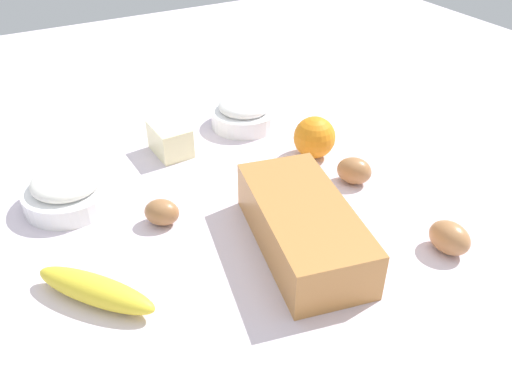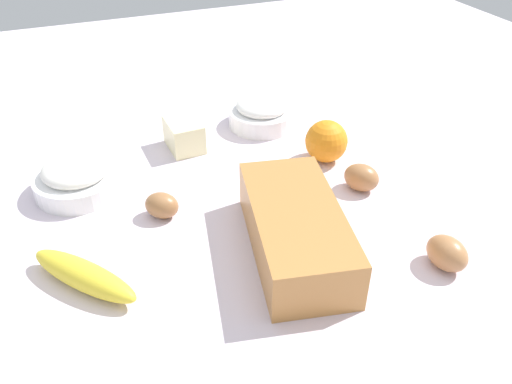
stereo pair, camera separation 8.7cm
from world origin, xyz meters
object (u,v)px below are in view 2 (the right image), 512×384
flour_bowl (77,177)px  orange_fruit (326,141)px  loaf_pan (296,229)px  egg_near_butter (162,205)px  sugar_bowl (262,113)px  egg_beside_bowl (447,253)px  butter_block (184,135)px  egg_loose (361,177)px  banana (84,275)px

flour_bowl → orange_fruit: (-0.07, -0.46, 0.01)m
loaf_pan → egg_near_butter: 0.24m
sugar_bowl → egg_beside_bowl: 0.53m
butter_block → egg_loose: bearing=-135.9°
loaf_pan → sugar_bowl: (0.40, -0.11, -0.01)m
orange_fruit → egg_beside_bowl: size_ratio=1.23×
banana → egg_loose: egg_loose is taller
flour_bowl → orange_fruit: orange_fruit is taller
flour_bowl → butter_block: (0.08, -0.22, 0.00)m
butter_block → egg_beside_bowl: size_ratio=1.34×
egg_near_butter → orange_fruit: bearing=-79.8°
orange_fruit → butter_block: (0.15, 0.25, -0.01)m
loaf_pan → flour_bowl: (0.29, 0.29, -0.01)m
butter_block → egg_near_butter: (-0.21, 0.10, -0.01)m
sugar_bowl → butter_block: sugar_bowl is taller
banana → loaf_pan: bearing=-97.4°
flour_bowl → orange_fruit: 0.47m
flour_bowl → butter_block: 0.23m
loaf_pan → egg_loose: loaf_pan is taller
orange_fruit → sugar_bowl: bearing=18.3°
flour_bowl → loaf_pan: bearing=-134.7°
banana → egg_near_butter: 0.19m
egg_loose → sugar_bowl: bearing=13.5°
banana → butter_block: 0.41m
butter_block → banana: bearing=144.3°
banana → butter_block: size_ratio=2.11×
banana → butter_block: butter_block is taller
egg_loose → egg_beside_bowl: bearing=-177.3°
egg_beside_bowl → butter_block: bearing=28.7°
loaf_pan → egg_loose: size_ratio=4.69×
orange_fruit → egg_beside_bowl: (-0.34, -0.02, -0.02)m
flour_bowl → orange_fruit: size_ratio=1.87×
butter_block → egg_near_butter: butter_block is taller
loaf_pan → egg_beside_bowl: (-0.12, -0.19, -0.02)m
butter_block → loaf_pan: bearing=-168.7°
orange_fruit → egg_loose: 0.12m
loaf_pan → butter_block: size_ratio=3.34×
orange_fruit → butter_block: 0.29m
sugar_bowl → banana: (-0.36, 0.42, -0.01)m
orange_fruit → egg_near_butter: (-0.06, 0.34, -0.02)m
banana → egg_beside_bowl: (-0.16, -0.50, 0.01)m
egg_beside_bowl → egg_loose: same height
butter_block → egg_near_butter: 0.23m
loaf_pan → banana: 0.32m
orange_fruit → egg_beside_bowl: 0.34m
sugar_bowl → egg_near_butter: size_ratio=2.47×
egg_beside_bowl → egg_near_butter: bearing=52.6°
egg_loose → butter_block: bearing=44.1°
loaf_pan → egg_beside_bowl: bearing=-109.5°
butter_block → egg_near_butter: size_ratio=1.54×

